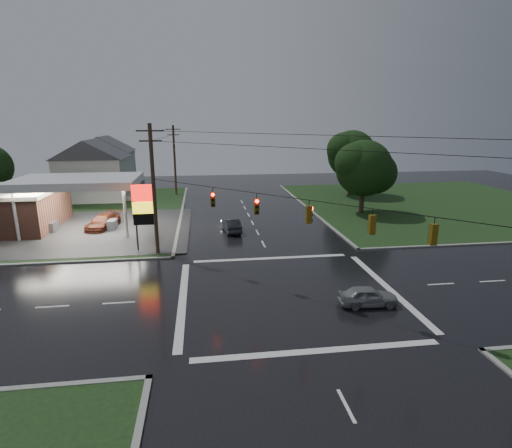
{
  "coord_description": "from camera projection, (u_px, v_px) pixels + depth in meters",
  "views": [
    {
      "loc": [
        -5.5,
        -24.18,
        11.24
      ],
      "look_at": [
        -1.24,
        7.06,
        3.0
      ],
      "focal_mm": 28.0,
      "sensor_mm": 36.0,
      "label": 1
    }
  ],
  "objects": [
    {
      "name": "grass_ne",
      "position": [
        433.0,
        204.0,
        55.06
      ],
      "size": [
        36.0,
        36.0,
        0.08
      ],
      "primitive_type": "cube",
      "color": "black",
      "rests_on": "ground"
    },
    {
      "name": "house_far",
      "position": [
        105.0,
        161.0,
        68.77
      ],
      "size": [
        11.05,
        8.48,
        8.6
      ],
      "color": "silver",
      "rests_on": "ground"
    },
    {
      "name": "ground",
      "position": [
        288.0,
        293.0,
        26.74
      ],
      "size": [
        120.0,
        120.0,
        0.0
      ],
      "primitive_type": "plane",
      "color": "black",
      "rests_on": "ground"
    },
    {
      "name": "utility_pole_nw",
      "position": [
        154.0,
        188.0,
        33.16
      ],
      "size": [
        2.2,
        0.32,
        11.0
      ],
      "color": "#382619",
      "rests_on": "ground"
    },
    {
      "name": "car_crossing",
      "position": [
        368.0,
        296.0,
        24.82
      ],
      "size": [
        3.72,
        1.67,
        1.24
      ],
      "primitive_type": "imported",
      "rotation": [
        0.0,
        0.0,
        1.52
      ],
      "color": "gray",
      "rests_on": "ground"
    },
    {
      "name": "traffic_signals",
      "position": [
        291.0,
        198.0,
        25.09
      ],
      "size": [
        26.87,
        26.87,
        1.47
      ],
      "color": "black",
      "rests_on": "ground"
    },
    {
      "name": "tree_ne_near",
      "position": [
        365.0,
        168.0,
        48.27
      ],
      "size": [
        7.99,
        6.8,
        8.98
      ],
      "color": "black",
      "rests_on": "ground"
    },
    {
      "name": "car_north",
      "position": [
        231.0,
        225.0,
        41.29
      ],
      "size": [
        1.91,
        4.35,
        1.39
      ],
      "primitive_type": "imported",
      "rotation": [
        0.0,
        0.0,
        3.25
      ],
      "color": "#212429",
      "rests_on": "ground"
    },
    {
      "name": "tree_ne_far",
      "position": [
        353.0,
        155.0,
        60.01
      ],
      "size": [
        8.46,
        7.2,
        9.8
      ],
      "color": "black",
      "rests_on": "ground"
    },
    {
      "name": "grass_nw",
      "position": [
        32.0,
        215.0,
        48.26
      ],
      "size": [
        36.0,
        36.0,
        0.08
      ],
      "primitive_type": "cube",
      "color": "black",
      "rests_on": "ground"
    },
    {
      "name": "gas_station",
      "position": [
        8.0,
        206.0,
        41.62
      ],
      "size": [
        26.2,
        18.0,
        5.6
      ],
      "color": "#2D2D2D",
      "rests_on": "ground"
    },
    {
      "name": "house_near",
      "position": [
        93.0,
        169.0,
        57.4
      ],
      "size": [
        11.05,
        8.48,
        8.6
      ],
      "color": "silver",
      "rests_on": "ground"
    },
    {
      "name": "car_pump",
      "position": [
        103.0,
        222.0,
        42.44
      ],
      "size": [
        3.38,
        5.55,
        1.5
      ],
      "primitive_type": "imported",
      "rotation": [
        0.0,
        0.0,
        -0.26
      ],
      "color": "#501F12",
      "rests_on": "ground"
    },
    {
      "name": "utility_pole_n",
      "position": [
        175.0,
        159.0,
        60.54
      ],
      "size": [
        2.2,
        0.32,
        10.5
      ],
      "color": "#382619",
      "rests_on": "ground"
    },
    {
      "name": "pylon_sign",
      "position": [
        144.0,
        206.0,
        34.42
      ],
      "size": [
        2.0,
        0.35,
        6.0
      ],
      "color": "#59595E",
      "rests_on": "ground"
    }
  ]
}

